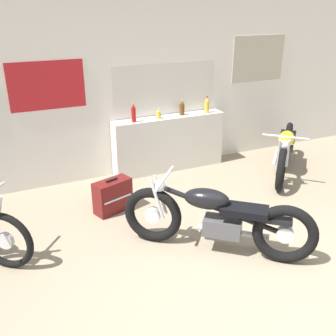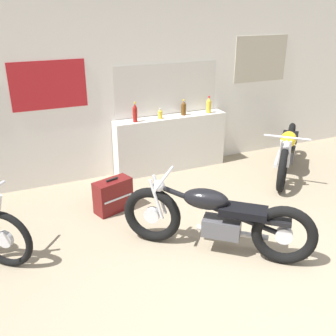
{
  "view_description": "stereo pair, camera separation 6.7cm",
  "coord_description": "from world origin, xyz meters",
  "px_view_note": "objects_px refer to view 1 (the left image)",
  "views": [
    {
      "loc": [
        -2.08,
        -2.17,
        2.55
      ],
      "look_at": [
        -0.27,
        1.77,
        0.7
      ],
      "focal_mm": 42.0,
      "sensor_mm": 36.0,
      "label": 1
    },
    {
      "loc": [
        -2.02,
        -2.19,
        2.55
      ],
      "look_at": [
        -0.27,
        1.77,
        0.7
      ],
      "focal_mm": 42.0,
      "sensor_mm": 36.0,
      "label": 2
    }
  ],
  "objects_px": {
    "bottle_leftmost": "(134,113)",
    "motorcycle_black": "(216,219)",
    "hard_case_darkred": "(113,196)",
    "bottle_center": "(182,108)",
    "bottle_left_center": "(159,114)",
    "bottle_right_center": "(207,105)",
    "motorcycle_yellow": "(285,150)"
  },
  "relations": [
    {
      "from": "bottle_leftmost",
      "to": "motorcycle_black",
      "type": "relative_size",
      "value": 0.18
    },
    {
      "from": "bottle_leftmost",
      "to": "hard_case_darkred",
      "type": "height_order",
      "value": "bottle_leftmost"
    },
    {
      "from": "bottle_center",
      "to": "bottle_leftmost",
      "type": "bearing_deg",
      "value": -176.27
    },
    {
      "from": "bottle_left_center",
      "to": "bottle_center",
      "type": "height_order",
      "value": "bottle_center"
    },
    {
      "from": "bottle_leftmost",
      "to": "bottle_center",
      "type": "bearing_deg",
      "value": 3.73
    },
    {
      "from": "bottle_left_center",
      "to": "bottle_right_center",
      "type": "distance_m",
      "value": 0.84
    },
    {
      "from": "hard_case_darkred",
      "to": "motorcycle_black",
      "type": "bearing_deg",
      "value": -60.49
    },
    {
      "from": "bottle_left_center",
      "to": "bottle_right_center",
      "type": "xyz_separation_m",
      "value": [
        0.84,
        -0.01,
        0.05
      ]
    },
    {
      "from": "motorcycle_yellow",
      "to": "bottle_leftmost",
      "type": "bearing_deg",
      "value": 159.04
    },
    {
      "from": "bottle_right_center",
      "to": "bottle_leftmost",
      "type": "bearing_deg",
      "value": -179.6
    },
    {
      "from": "motorcycle_black",
      "to": "hard_case_darkred",
      "type": "distance_m",
      "value": 1.54
    },
    {
      "from": "motorcycle_yellow",
      "to": "motorcycle_black",
      "type": "height_order",
      "value": "motorcycle_black"
    },
    {
      "from": "bottle_center",
      "to": "hard_case_darkred",
      "type": "relative_size",
      "value": 0.46
    },
    {
      "from": "bottle_right_center",
      "to": "motorcycle_black",
      "type": "xyz_separation_m",
      "value": [
        -1.15,
        -2.25,
        -0.6
      ]
    },
    {
      "from": "bottle_right_center",
      "to": "motorcycle_yellow",
      "type": "distance_m",
      "value": 1.42
    },
    {
      "from": "bottle_left_center",
      "to": "bottle_right_center",
      "type": "height_order",
      "value": "bottle_right_center"
    },
    {
      "from": "motorcycle_black",
      "to": "bottle_right_center",
      "type": "bearing_deg",
      "value": 62.92
    },
    {
      "from": "bottle_left_center",
      "to": "bottle_center",
      "type": "relative_size",
      "value": 0.66
    },
    {
      "from": "motorcycle_black",
      "to": "hard_case_darkred",
      "type": "relative_size",
      "value": 3.11
    },
    {
      "from": "bottle_center",
      "to": "hard_case_darkred",
      "type": "distance_m",
      "value": 1.93
    },
    {
      "from": "bottle_center",
      "to": "bottle_right_center",
      "type": "distance_m",
      "value": 0.43
    },
    {
      "from": "bottle_right_center",
      "to": "motorcycle_yellow",
      "type": "bearing_deg",
      "value": -41.81
    },
    {
      "from": "bottle_left_center",
      "to": "hard_case_darkred",
      "type": "distance_m",
      "value": 1.59
    },
    {
      "from": "bottle_center",
      "to": "motorcycle_black",
      "type": "bearing_deg",
      "value": -107.54
    },
    {
      "from": "bottle_leftmost",
      "to": "bottle_center",
      "type": "height_order",
      "value": "bottle_leftmost"
    },
    {
      "from": "bottle_center",
      "to": "bottle_right_center",
      "type": "height_order",
      "value": "bottle_right_center"
    },
    {
      "from": "bottle_leftmost",
      "to": "bottle_center",
      "type": "relative_size",
      "value": 1.22
    },
    {
      "from": "bottle_right_center",
      "to": "bottle_center",
      "type": "bearing_deg",
      "value": 173.95
    },
    {
      "from": "bottle_leftmost",
      "to": "motorcycle_yellow",
      "type": "bearing_deg",
      "value": -20.96
    },
    {
      "from": "bottle_left_center",
      "to": "hard_case_darkred",
      "type": "xyz_separation_m",
      "value": [
        -1.06,
        -0.93,
        -0.74
      ]
    },
    {
      "from": "motorcycle_yellow",
      "to": "hard_case_darkred",
      "type": "xyz_separation_m",
      "value": [
        -2.86,
        -0.07,
        -0.17
      ]
    },
    {
      "from": "bottle_right_center",
      "to": "hard_case_darkred",
      "type": "xyz_separation_m",
      "value": [
        -1.9,
        -0.93,
        -0.79
      ]
    }
  ]
}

